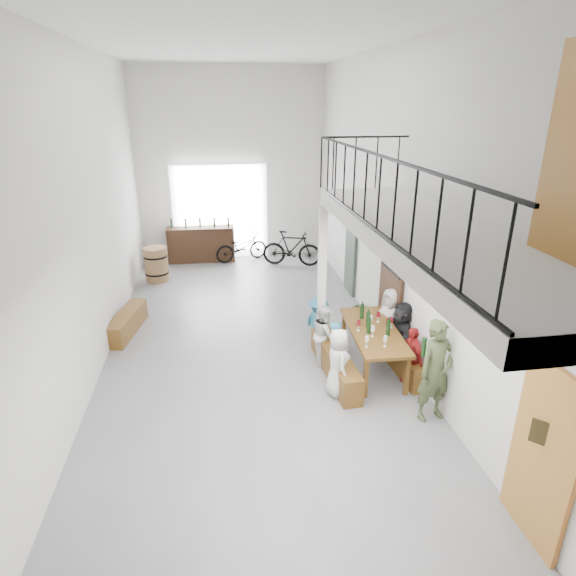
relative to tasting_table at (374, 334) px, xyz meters
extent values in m
plane|color=slate|center=(-2.09, 1.23, -0.71)|extent=(12.00, 12.00, 0.00)
plane|color=silver|center=(-2.09, 7.23, 2.04)|extent=(5.50, 0.00, 5.50)
plane|color=silver|center=(-2.09, -4.77, 2.04)|extent=(5.50, 0.00, 5.50)
plane|color=silver|center=(-4.84, 1.23, 2.04)|extent=(0.00, 12.00, 12.00)
plane|color=silver|center=(0.66, 1.23, 2.04)|extent=(0.00, 12.00, 12.00)
plane|color=white|center=(-2.09, 1.23, 4.79)|extent=(12.00, 12.00, 0.00)
cube|color=white|center=(-2.49, 7.17, 0.69)|extent=(2.80, 0.08, 2.80)
cube|color=#A66B28|center=(0.61, -3.67, 0.34)|extent=(0.06, 0.95, 2.10)
cube|color=#3B2213|center=(0.61, 0.93, 0.29)|extent=(0.06, 1.10, 2.00)
cube|color=#323D33|center=(0.61, 3.73, 0.29)|extent=(0.06, 0.80, 2.00)
cube|color=#382E16|center=(0.63, -0.17, 1.19)|extent=(0.04, 0.45, 0.55)
cylinder|color=white|center=(0.62, 2.43, 1.69)|extent=(0.04, 0.28, 0.28)
cube|color=silver|center=(-0.09, -1.97, 2.29)|extent=(1.50, 5.60, 0.25)
cube|color=black|center=(-0.82, -1.97, 3.27)|extent=(0.03, 5.60, 0.03)
cube|color=black|center=(-0.82, -1.97, 2.44)|extent=(0.03, 5.60, 0.03)
cube|color=black|center=(-0.09, 0.81, 3.27)|extent=(1.50, 0.03, 0.03)
cube|color=silver|center=(-0.79, 0.78, 0.73)|extent=(0.14, 0.14, 2.88)
cube|color=brown|center=(0.00, 0.00, 0.05)|extent=(0.92, 2.04, 0.06)
cube|color=brown|center=(-0.39, -0.84, -0.34)|extent=(0.07, 0.07, 0.73)
cube|color=brown|center=(0.30, -0.88, -0.34)|extent=(0.07, 0.07, 0.73)
cube|color=brown|center=(-0.30, 0.88, -0.34)|extent=(0.07, 0.07, 0.73)
cube|color=brown|center=(0.39, 0.84, -0.34)|extent=(0.07, 0.07, 0.73)
cube|color=brown|center=(-0.71, -0.08, -0.47)|extent=(0.44, 2.11, 0.48)
cube|color=brown|center=(0.48, 0.01, -0.49)|extent=(0.33, 1.89, 0.43)
cylinder|color=black|center=(0.16, -0.24, 0.26)|extent=(0.07, 0.07, 0.35)
cylinder|color=black|center=(-0.14, -0.11, 0.26)|extent=(0.07, 0.07, 0.35)
cylinder|color=black|center=(-0.08, 0.13, 0.26)|extent=(0.07, 0.07, 0.35)
cylinder|color=black|center=(-0.08, 0.49, 0.26)|extent=(0.07, 0.07, 0.35)
cube|color=brown|center=(-4.59, 2.20, -0.48)|extent=(0.65, 1.64, 0.45)
cylinder|color=olive|center=(-4.28, 5.31, -0.24)|extent=(0.62, 0.62, 0.92)
cylinder|color=black|center=(-4.28, 5.31, -0.48)|extent=(0.63, 0.63, 0.05)
cylinder|color=black|center=(-4.28, 5.31, -0.01)|extent=(0.63, 0.63, 0.05)
cube|color=#3B2213|center=(-3.10, 6.88, -0.19)|extent=(1.98, 0.60, 1.04)
cylinder|color=black|center=(-3.93, 6.95, 0.47)|extent=(0.06, 0.06, 0.28)
cylinder|color=black|center=(-3.52, 6.87, 0.47)|extent=(0.06, 0.06, 0.28)
cylinder|color=black|center=(-3.10, 6.88, 0.47)|extent=(0.06, 0.06, 0.28)
cylinder|color=black|center=(-2.68, 6.86, 0.47)|extent=(0.06, 0.06, 0.28)
cylinder|color=black|center=(-2.27, 6.80, 0.47)|extent=(0.06, 0.06, 0.28)
imported|color=silver|center=(-0.82, -0.67, -0.12)|extent=(0.42, 0.60, 1.17)
imported|color=#25697D|center=(-0.72, -0.19, -0.16)|extent=(0.33, 0.44, 1.08)
imported|color=silver|center=(-0.80, 0.38, -0.14)|extent=(0.48, 0.59, 1.13)
imported|color=#25697D|center=(-0.80, 0.92, -0.16)|extent=(0.65, 0.80, 1.09)
imported|color=maroon|center=(0.50, -0.53, -0.18)|extent=(0.34, 0.65, 1.05)
imported|color=black|center=(0.54, 0.08, -0.08)|extent=(0.51, 1.19, 1.24)
imported|color=silver|center=(0.54, 0.65, -0.07)|extent=(0.57, 0.71, 1.27)
imported|color=#3F4929|center=(0.45, -1.51, 0.11)|extent=(0.67, 0.52, 1.62)
imported|color=#255321|center=(0.36, 2.02, -0.49)|extent=(0.41, 0.36, 0.43)
imported|color=black|center=(-1.91, 6.70, -0.28)|extent=(1.72, 1.06, 0.85)
imported|color=black|center=(-0.49, 6.03, -0.19)|extent=(1.78, 0.98, 1.03)
camera|label=1|loc=(-2.66, -7.27, 3.85)|focal=30.00mm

